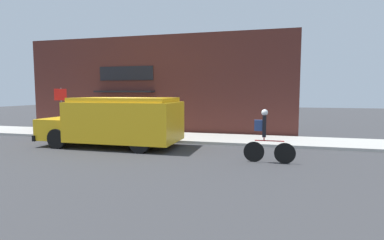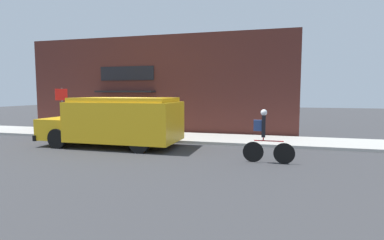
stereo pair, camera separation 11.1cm
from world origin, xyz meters
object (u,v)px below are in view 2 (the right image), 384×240
at_px(stop_sign_post, 62,103).
at_px(trash_bin, 146,125).
at_px(school_bus, 117,121).
at_px(cyclist, 265,137).

relative_size(stop_sign_post, trash_bin, 2.66).
distance_m(school_bus, stop_sign_post, 4.71).
height_order(stop_sign_post, trash_bin, stop_sign_post).
bearing_deg(cyclist, trash_bin, 143.42).
xyz_separation_m(stop_sign_post, trash_bin, (4.12, 1.34, -1.16)).
xyz_separation_m(cyclist, trash_bin, (-6.31, 4.67, -0.26)).
bearing_deg(school_bus, trash_bin, 92.33).
relative_size(school_bus, trash_bin, 6.55).
distance_m(school_bus, cyclist, 6.34).
bearing_deg(cyclist, school_bus, 167.25).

